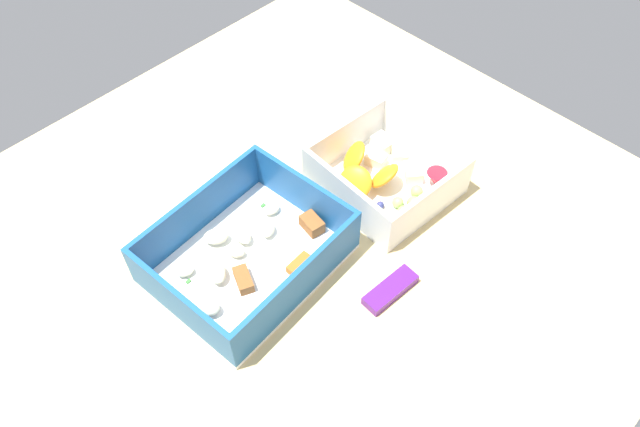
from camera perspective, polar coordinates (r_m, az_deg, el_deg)
table_surface at (r=77.47cm, az=-0.73°, el=-2.06°), size 80.00×80.00×2.00cm
pasta_container at (r=72.59cm, az=-6.70°, el=-3.72°), size 22.05×18.22×6.70cm
fruit_bowl at (r=80.17cm, az=6.05°, el=3.54°), size 15.84×16.60×6.20cm
candy_bar at (r=71.61cm, az=6.44°, el=-7.01°), size 7.14×2.86×1.20cm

